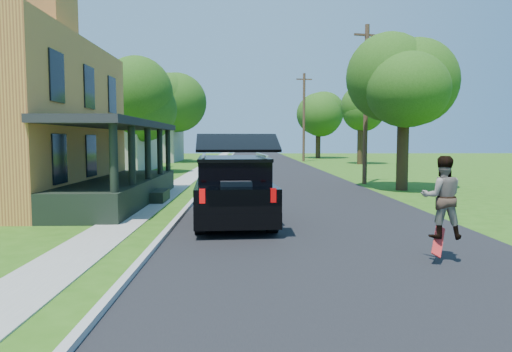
{
  "coord_description": "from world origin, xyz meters",
  "views": [
    {
      "loc": [
        -2.03,
        -11.73,
        2.41
      ],
      "look_at": [
        -1.68,
        3.0,
        1.24
      ],
      "focal_mm": 32.0,
      "sensor_mm": 36.0,
      "label": 1
    }
  ],
  "objects_px": {
    "tree_right_near": "(403,82)",
    "utility_pole_near": "(366,103)",
    "skateboarder": "(442,197)",
    "black_suv": "(233,189)"
  },
  "relations": [
    {
      "from": "tree_right_near",
      "to": "utility_pole_near",
      "type": "distance_m",
      "value": 3.27
    },
    {
      "from": "tree_right_near",
      "to": "black_suv",
      "type": "bearing_deg",
      "value": -132.9
    },
    {
      "from": "tree_right_near",
      "to": "utility_pole_near",
      "type": "bearing_deg",
      "value": 107.36
    },
    {
      "from": "black_suv",
      "to": "skateboarder",
      "type": "relative_size",
      "value": 3.49
    },
    {
      "from": "skateboarder",
      "to": "utility_pole_near",
      "type": "distance_m",
      "value": 16.5
    },
    {
      "from": "utility_pole_near",
      "to": "skateboarder",
      "type": "bearing_deg",
      "value": -111.95
    },
    {
      "from": "tree_right_near",
      "to": "utility_pole_near",
      "type": "xyz_separation_m",
      "value": [
        -0.95,
        3.05,
        -0.72
      ]
    },
    {
      "from": "black_suv",
      "to": "utility_pole_near",
      "type": "bearing_deg",
      "value": 54.94
    },
    {
      "from": "skateboarder",
      "to": "tree_right_near",
      "type": "height_order",
      "value": "tree_right_near"
    },
    {
      "from": "skateboarder",
      "to": "utility_pole_near",
      "type": "xyz_separation_m",
      "value": [
        2.7,
        15.97,
        3.11
      ]
    }
  ]
}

